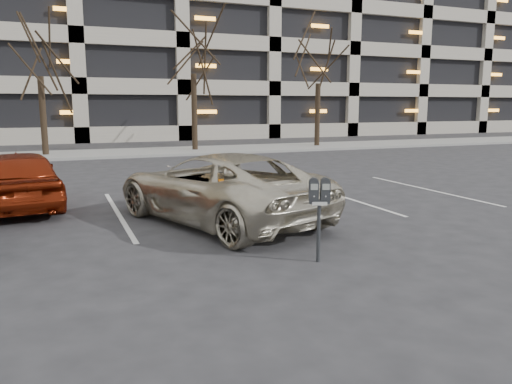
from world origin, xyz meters
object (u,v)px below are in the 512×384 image
at_px(parking_meter, 319,199).
at_px(car_red, 19,179).
at_px(tree_d, 319,43).
at_px(tree_b, 37,25).
at_px(suv_silver, 219,187).
at_px(tree_c, 193,24).

xyz_separation_m(parking_meter, car_red, (-4.38, 6.03, -0.28)).
bearing_deg(parking_meter, tree_d, 82.42).
bearing_deg(tree_b, tree_d, 0.00).
relative_size(tree_b, suv_silver, 1.45).
bearing_deg(parking_meter, tree_b, 123.45).
bearing_deg(tree_c, car_red, -121.13).
bearing_deg(tree_b, parking_meter, -77.68).
bearing_deg(car_red, suv_silver, 134.09).
height_order(tree_b, suv_silver, tree_b).
distance_m(tree_c, parking_meter, 19.25).
bearing_deg(tree_c, tree_d, 0.00).
relative_size(tree_d, parking_meter, 6.23).
xyz_separation_m(tree_b, car_red, (-0.39, -12.24, -5.08)).
relative_size(tree_c, car_red, 2.14).
bearing_deg(tree_c, tree_b, 180.00).
distance_m(tree_b, parking_meter, 19.31).
bearing_deg(tree_d, parking_meter, -118.72).
distance_m(tree_d, suv_silver, 19.15).
relative_size(parking_meter, suv_silver, 0.23).
bearing_deg(tree_b, car_red, -91.83).
bearing_deg(tree_b, tree_c, 0.00).
bearing_deg(suv_silver, tree_d, -144.43).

